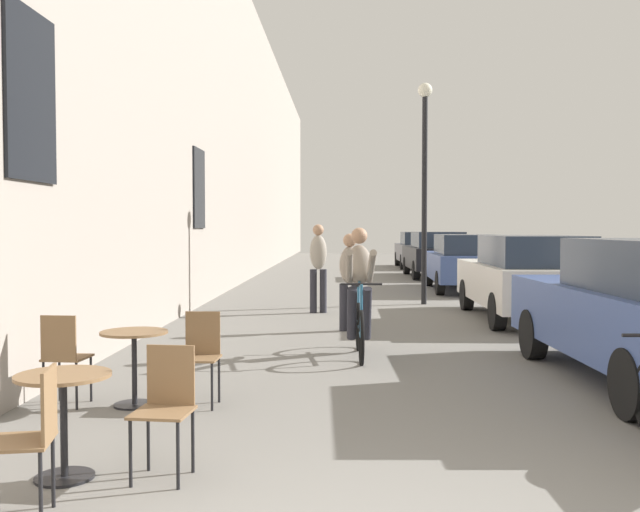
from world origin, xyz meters
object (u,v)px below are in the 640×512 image
object	(u,v)px
pedestrian_mid	(318,263)
parked_car_fifth	(419,249)
cafe_chair_mid_toward_wall	(64,353)
cyclist_on_bicycle	(359,295)
parked_car_fourth	(436,254)
cafe_table_near	(64,403)
pedestrian_near	(350,276)
cafe_chair_near_toward_street	(166,401)
cafe_chair_mid_toward_street	(201,351)
street_lamp	(425,164)
cafe_chair_near_toward_wall	(31,432)
parked_car_third	(465,262)
cafe_table_mid	(134,352)
parked_car_second	(527,276)

from	to	relation	value
pedestrian_mid	parked_car_fifth	distance (m)	16.47
cafe_chair_mid_toward_wall	parked_car_fifth	bearing A→B (deg)	76.04
cafe_chair_mid_toward_wall	pedestrian_mid	xyz separation A→B (m)	(2.15, 7.56, 0.48)
cyclist_on_bicycle	parked_car_fourth	world-z (taller)	cyclist_on_bicycle
cafe_table_near	pedestrian_near	size ratio (longest dim) A/B	0.45
cafe_chair_near_toward_street	pedestrian_near	world-z (taller)	pedestrian_near
parked_car_fifth	cafe_table_near	bearing A→B (deg)	-101.33
cafe_table_near	cafe_chair_mid_toward_street	xyz separation A→B (m)	(0.52, 2.05, -0.00)
pedestrian_mid	pedestrian_near	bearing A→B (deg)	-76.20
pedestrian_near	street_lamp	distance (m)	4.99
cafe_chair_near_toward_street	pedestrian_near	bearing A→B (deg)	79.19
cafe_chair_mid_toward_street	street_lamp	xyz separation A→B (m)	(3.17, 9.08, 2.59)
cafe_chair_near_toward_wall	parked_car_third	world-z (taller)	parked_car_third
cafe_chair_near_toward_wall	cafe_table_mid	world-z (taller)	cafe_chair_near_toward_wall
pedestrian_near	street_lamp	xyz separation A→B (m)	(1.69, 4.15, 2.20)
cafe_table_mid	parked_car_second	size ratio (longest dim) A/B	0.16
cafe_table_mid	pedestrian_mid	bearing A→B (deg)	78.68
cafe_table_near	street_lamp	distance (m)	12.01
pedestrian_near	parked_car_second	world-z (taller)	pedestrian_near
cafe_table_near	parked_car_fourth	bearing A→B (deg)	75.64
cafe_chair_near_toward_wall	parked_car_third	size ratio (longest dim) A/B	0.21
pedestrian_near	parked_car_fifth	world-z (taller)	pedestrian_near
cyclist_on_bicycle	parked_car_third	world-z (taller)	cyclist_on_bicycle
parked_car_second	cafe_chair_mid_toward_street	bearing A→B (deg)	-126.72
parked_car_fifth	parked_car_second	bearing A→B (deg)	-89.42
cafe_chair_mid_toward_wall	parked_car_second	xyz separation A→B (m)	(6.04, 6.54, 0.30)
cafe_table_mid	cyclist_on_bicycle	bearing A→B (deg)	51.54
cafe_chair_mid_toward_wall	street_lamp	distance (m)	10.57
parked_car_fourth	cafe_table_mid	bearing A→B (deg)	-106.20
cafe_table_near	pedestrian_near	distance (m)	7.27
cafe_table_near	parked_car_fourth	xyz separation A→B (m)	(5.06, 19.74, 0.29)
street_lamp	cafe_chair_mid_toward_wall	bearing A→B (deg)	-115.75
pedestrian_near	cafe_chair_mid_toward_wall	bearing A→B (deg)	-118.51
cyclist_on_bicycle	parked_car_fourth	size ratio (longest dim) A/B	0.40
cafe_chair_mid_toward_wall	pedestrian_mid	bearing A→B (deg)	74.10
cyclist_on_bicycle	parked_car_fifth	xyz separation A→B (m)	(3.00, 20.73, -0.02)
cafe_chair_mid_toward_wall	pedestrian_near	distance (m)	5.79
parked_car_third	parked_car_fifth	xyz separation A→B (m)	(-0.06, 10.96, -0.00)
cafe_chair_mid_toward_street	cafe_chair_mid_toward_wall	xyz separation A→B (m)	(-1.28, -0.15, 0.00)
cafe_table_near	pedestrian_near	bearing A→B (deg)	74.00
cafe_chair_mid_toward_wall	parked_car_fourth	world-z (taller)	parked_car_fourth
cafe_chair_mid_toward_street	parked_car_fourth	size ratio (longest dim) A/B	0.20
cafe_table_mid	street_lamp	size ratio (longest dim) A/B	0.15
parked_car_fourth	cafe_chair_near_toward_wall	bearing A→B (deg)	-103.72
cafe_chair_mid_toward_street	parked_car_third	world-z (taller)	parked_car_third
cafe_chair_near_toward_street	pedestrian_mid	world-z (taller)	pedestrian_mid
cafe_table_mid	parked_car_fifth	world-z (taller)	parked_car_fifth
cafe_chair_mid_toward_street	parked_car_fourth	bearing A→B (deg)	75.62
cafe_chair_near_toward_street	parked_car_second	bearing A→B (deg)	61.18
cafe_chair_near_toward_street	cafe_table_mid	size ratio (longest dim) A/B	1.24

